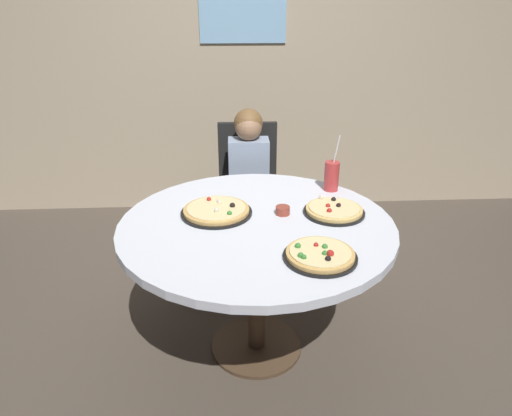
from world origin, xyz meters
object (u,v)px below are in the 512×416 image
at_px(diner_child, 249,202).
at_px(pizza_pepperoni, 320,255).
at_px(pizza_cheese, 334,210).
at_px(sauce_bowl, 283,210).
at_px(dining_table, 257,239).
at_px(chair_wooden, 248,186).
at_px(pizza_veggie, 217,211).
at_px(soda_cup, 332,176).

distance_m(diner_child, pizza_pepperoni, 1.23).
xyz_separation_m(pizza_cheese, sauce_bowl, (-0.25, 0.00, 0.00)).
height_order(dining_table, chair_wooden, chair_wooden).
distance_m(pizza_veggie, pizza_pepperoni, 0.62).
height_order(chair_wooden, pizza_veggie, chair_wooden).
bearing_deg(dining_table, pizza_cheese, 11.33).
xyz_separation_m(pizza_veggie, soda_cup, (0.62, 0.27, 0.06)).
bearing_deg(soda_cup, sauce_bowl, -135.14).
bearing_deg(diner_child, pizza_veggie, -104.65).
distance_m(dining_table, pizza_cheese, 0.41).
height_order(dining_table, pizza_cheese, pizza_cheese).
distance_m(chair_wooden, sauce_bowl, 0.97).
xyz_separation_m(pizza_veggie, sauce_bowl, (0.32, -0.02, 0.00)).
height_order(diner_child, pizza_veggie, diner_child).
relative_size(pizza_pepperoni, sauce_bowl, 4.34).
height_order(dining_table, diner_child, diner_child).
bearing_deg(pizza_cheese, pizza_pepperoni, -109.06).
relative_size(dining_table, pizza_veggie, 3.72).
height_order(chair_wooden, diner_child, diner_child).
xyz_separation_m(diner_child, pizza_veggie, (-0.19, -0.73, 0.28)).
xyz_separation_m(diner_child, pizza_pepperoni, (0.24, -1.17, 0.28)).
xyz_separation_m(dining_table, diner_child, (-0.00, 0.83, -0.18)).
relative_size(dining_table, diner_child, 1.20).
distance_m(dining_table, soda_cup, 0.60).
height_order(dining_table, sauce_bowl, sauce_bowl).
height_order(chair_wooden, pizza_pepperoni, chair_wooden).
height_order(pizza_cheese, sauce_bowl, pizza_cheese).
relative_size(diner_child, sauce_bowl, 15.46).
relative_size(pizza_cheese, sauce_bowl, 4.30).
bearing_deg(chair_wooden, pizza_veggie, -101.88).
bearing_deg(diner_child, pizza_cheese, -62.87).
height_order(chair_wooden, soda_cup, soda_cup).
xyz_separation_m(dining_table, pizza_cheese, (0.38, 0.08, 0.11)).
bearing_deg(pizza_pepperoni, dining_table, 124.45).
relative_size(pizza_veggie, sauce_bowl, 4.99).
relative_size(diner_child, soda_cup, 3.52).
xyz_separation_m(dining_table, chair_wooden, (0.00, 1.01, -0.13)).
bearing_deg(pizza_pepperoni, chair_wooden, 99.90).
height_order(pizza_veggie, soda_cup, soda_cup).
bearing_deg(sauce_bowl, soda_cup, 44.86).
bearing_deg(dining_table, soda_cup, 41.19).
distance_m(pizza_cheese, sauce_bowl, 0.25).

